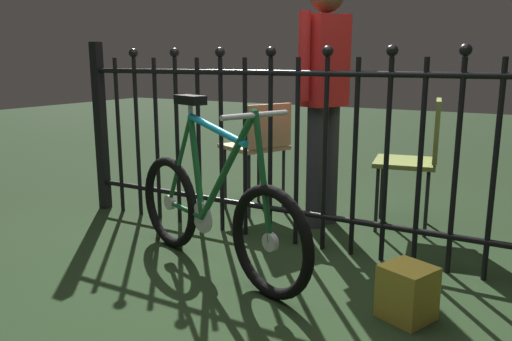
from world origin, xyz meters
name	(u,v)px	position (x,y,z in m)	size (l,w,h in m)	color
ground_plane	(269,285)	(0.00, 0.00, 0.00)	(20.00, 20.00, 0.00)	black
iron_fence	(308,144)	(-0.07, 0.62, 0.64)	(3.65, 0.07, 1.27)	black
bicycle	(214,211)	(-0.37, 0.04, 0.33)	(1.42, 0.59, 0.95)	black
chair_tan	(260,143)	(-0.69, 1.13, 0.53)	(0.53, 0.53, 0.83)	black
chair_olive	(418,152)	(0.44, 1.29, 0.54)	(0.46, 0.46, 0.89)	black
person_visitor	(325,82)	(-0.15, 1.06, 1.00)	(0.27, 0.45, 1.66)	#2D2D33
display_crate	(407,293)	(0.70, 0.00, 0.12)	(0.20, 0.20, 0.24)	#B29933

